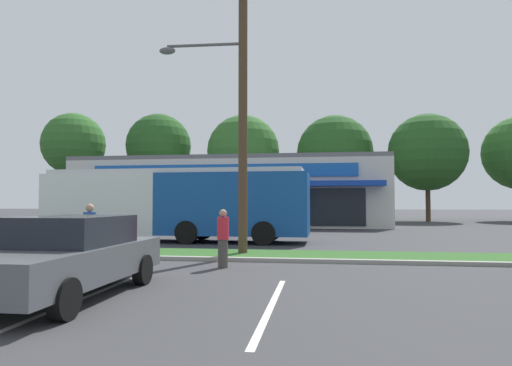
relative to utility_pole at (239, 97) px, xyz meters
The scene contains 16 objects.
grass_median 5.64m from the utility_pole, behind, with size 56.00×2.20×0.12m, color #2D5B23.
curb_lip 5.78m from the utility_pole, 150.46° to the right, with size 56.00×0.24×0.12m, color #99968C.
parking_stripe_2 8.53m from the utility_pole, 104.40° to the right, with size 0.12×4.80×0.01m, color silver.
parking_stripe_3 8.77m from the utility_pole, 75.01° to the right, with size 0.12×4.80×0.01m, color silver.
storefront_building 22.59m from the utility_pole, 100.71° to the left, with size 23.54×13.48×5.19m.
tree_far_left 36.81m from the utility_pole, 128.46° to the left, with size 6.48×6.48×11.15m.
tree_left 33.61m from the utility_pole, 114.97° to the left, with size 6.78×6.78×11.14m.
tree_mid_left 31.20m from the utility_pole, 99.47° to the left, with size 7.44×7.44×10.82m.
tree_mid 31.88m from the utility_pole, 82.33° to the left, with size 7.77×7.77×10.70m.
tree_mid_right 32.41m from the utility_pole, 66.55° to the left, with size 7.35×7.35×10.25m.
utility_pole is the anchor object (origin of this frame).
city_bus 7.25m from the utility_pole, 126.86° to the left, with size 12.10×2.90×3.25m.
car_2 8.29m from the utility_pole, 106.73° to the right, with size 1.99×4.75×1.50m.
car_3 11.54m from the utility_pole, 97.33° to the left, with size 4.40×2.01×1.48m.
pedestrian_near_bench 5.16m from the utility_pole, 88.93° to the right, with size 0.32×0.32×1.57m.
pedestrian_by_pole 6.38m from the utility_pole, 143.52° to the right, with size 0.35×0.35×1.72m.
Camera 1 is at (4.84, -0.39, 1.75)m, focal length 31.19 mm.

